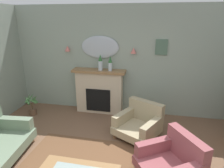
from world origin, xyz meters
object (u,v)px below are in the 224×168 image
(wall_sconce_right, at_px, (134,51))
(armchair_in_corner, at_px, (173,161))
(fireplace, at_px, (99,92))
(wall_mirror, at_px, (100,47))
(wall_sconce_left, at_px, (67,48))
(mantel_vase_left, at_px, (110,63))
(framed_picture, at_px, (161,47))
(armchair_beside_couch, at_px, (140,122))
(potted_plant_small_fern, at_px, (32,104))
(mantel_vase_right, at_px, (100,63))

(wall_sconce_right, bearing_deg, armchair_in_corner, -67.90)
(fireplace, relative_size, wall_mirror, 1.42)
(wall_sconce_left, bearing_deg, mantel_vase_left, -5.96)
(framed_picture, relative_size, armchair_beside_couch, 0.33)
(mantel_vase_left, distance_m, potted_plant_small_fern, 2.29)
(wall_mirror, bearing_deg, mantel_vase_right, -73.61)
(mantel_vase_left, relative_size, wall_sconce_right, 2.62)
(mantel_vase_left, bearing_deg, wall_mirror, 150.46)
(fireplace, relative_size, potted_plant_small_fern, 2.39)
(armchair_in_corner, bearing_deg, framed_picture, 95.45)
(mantel_vase_left, relative_size, armchair_in_corner, 0.33)
(wall_mirror, height_order, potted_plant_small_fern, wall_mirror)
(wall_sconce_left, bearing_deg, wall_sconce_right, 0.00)
(fireplace, relative_size, mantel_vase_left, 3.71)
(armchair_in_corner, bearing_deg, fireplace, 130.22)
(wall_mirror, relative_size, armchair_beside_couch, 0.87)
(mantel_vase_right, xyz_separation_m, wall_mirror, (-0.05, 0.17, 0.36))
(mantel_vase_left, xyz_separation_m, armchair_beside_couch, (0.83, -0.89, -1.04))
(armchair_beside_couch, xyz_separation_m, potted_plant_small_fern, (-2.79, 0.39, -0.02))
(mantel_vase_right, xyz_separation_m, mantel_vase_left, (0.25, -0.00, -0.01))
(fireplace, xyz_separation_m, wall_sconce_left, (-0.85, 0.09, 1.09))
(armchair_beside_couch, bearing_deg, wall_mirror, 136.61)
(mantel_vase_left, xyz_separation_m, potted_plant_small_fern, (-1.96, -0.50, -1.05))
(armchair_in_corner, bearing_deg, mantel_vase_right, 129.78)
(mantel_vase_right, relative_size, wall_mirror, 0.41)
(fireplace, relative_size, armchair_beside_couch, 1.24)
(potted_plant_small_fern, bearing_deg, wall_mirror, 21.93)
(wall_mirror, bearing_deg, potted_plant_small_fern, -158.07)
(armchair_beside_couch, distance_m, potted_plant_small_fern, 2.82)
(wall_sconce_right, xyz_separation_m, potted_plant_small_fern, (-2.51, -0.62, -1.37))
(framed_picture, bearing_deg, potted_plant_small_fern, -167.87)
(wall_sconce_left, distance_m, potted_plant_small_fern, 1.71)
(wall_mirror, xyz_separation_m, wall_sconce_right, (0.85, -0.05, -0.05))
(mantel_vase_right, height_order, wall_sconce_left, wall_sconce_left)
(framed_picture, bearing_deg, armchair_in_corner, -84.55)
(armchair_in_corner, xyz_separation_m, potted_plant_small_fern, (-3.37, 1.49, -0.02))
(fireplace, xyz_separation_m, armchair_beside_couch, (1.13, -0.92, -0.27))
(mantel_vase_right, height_order, potted_plant_small_fern, mantel_vase_right)
(framed_picture, bearing_deg, wall_sconce_left, -178.54)
(wall_sconce_left, xyz_separation_m, potted_plant_small_fern, (-0.81, -0.62, -1.37))
(wall_sconce_right, bearing_deg, framed_picture, 5.27)
(armchair_in_corner, bearing_deg, potted_plant_small_fern, 156.16)
(wall_sconce_left, bearing_deg, potted_plant_small_fern, -142.71)
(wall_sconce_left, xyz_separation_m, framed_picture, (2.35, 0.06, 0.09))
(armchair_beside_couch, bearing_deg, wall_sconce_left, 152.83)
(framed_picture, xyz_separation_m, armchair_in_corner, (0.21, -2.17, -1.44))
(mantel_vase_right, xyz_separation_m, armchair_beside_couch, (1.08, -0.89, -1.05))
(armchair_beside_couch, relative_size, potted_plant_small_fern, 1.93)
(mantel_vase_left, distance_m, armchair_beside_couch, 1.60)
(fireplace, distance_m, potted_plant_small_fern, 1.77)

